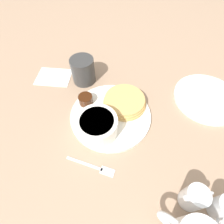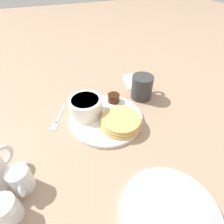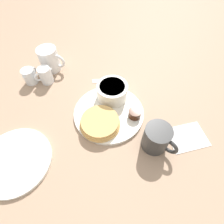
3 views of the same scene
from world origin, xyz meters
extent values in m
plane|color=#9E7F66|center=(0.00, 0.00, 0.00)|extent=(4.00, 4.00, 0.00)
cylinder|color=white|center=(0.00, 0.00, 0.01)|extent=(0.25, 0.25, 0.01)
cylinder|color=tan|center=(-0.05, -0.03, 0.02)|extent=(0.13, 0.13, 0.01)
cylinder|color=tan|center=(-0.05, -0.03, 0.03)|extent=(0.13, 0.13, 0.01)
cylinder|color=tan|center=(-0.05, -0.03, 0.03)|extent=(0.12, 0.12, 0.01)
cylinder|color=white|center=(0.04, 0.06, 0.04)|extent=(0.11, 0.11, 0.06)
cylinder|color=white|center=(0.04, 0.06, 0.07)|extent=(0.09, 0.09, 0.01)
cylinder|color=#38190A|center=(0.07, -0.06, 0.03)|extent=(0.04, 0.04, 0.03)
cylinder|color=white|center=(0.06, 0.06, 0.02)|extent=(0.05, 0.05, 0.02)
sphere|color=white|center=(0.06, 0.06, 0.04)|extent=(0.03, 0.03, 0.03)
cylinder|color=#333333|center=(0.07, -0.17, 0.04)|extent=(0.08, 0.08, 0.09)
torus|color=#333333|center=(0.09, -0.21, 0.05)|extent=(0.03, 0.06, 0.06)
cylinder|color=white|center=(-0.15, 0.26, 0.03)|extent=(0.05, 0.05, 0.07)
torus|color=white|center=(-0.17, 0.26, 0.04)|extent=(0.04, 0.01, 0.04)
cone|color=white|center=(-0.12, 0.26, 0.06)|extent=(0.02, 0.02, 0.01)
cylinder|color=white|center=(-0.20, 0.29, 0.03)|extent=(0.05, 0.05, 0.06)
torus|color=white|center=(-0.18, 0.31, 0.03)|extent=(0.03, 0.03, 0.03)
cube|color=silver|center=(0.09, 0.14, 0.00)|extent=(0.09, 0.05, 0.00)
cube|color=silver|center=(0.03, 0.17, 0.00)|extent=(0.04, 0.03, 0.00)
cube|color=white|center=(0.18, -0.20, 0.00)|extent=(0.14, 0.12, 0.00)
torus|color=white|center=(-0.08, 0.30, 0.05)|extent=(0.05, 0.05, 0.06)
cylinder|color=white|center=(-0.33, -0.02, 0.01)|extent=(0.21, 0.21, 0.01)
camera|label=1|loc=(0.04, 0.30, 0.45)|focal=28.00mm
camera|label=2|loc=(-0.40, 0.14, 0.41)|focal=28.00mm
camera|label=3|loc=(-0.15, -0.32, 0.52)|focal=28.00mm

